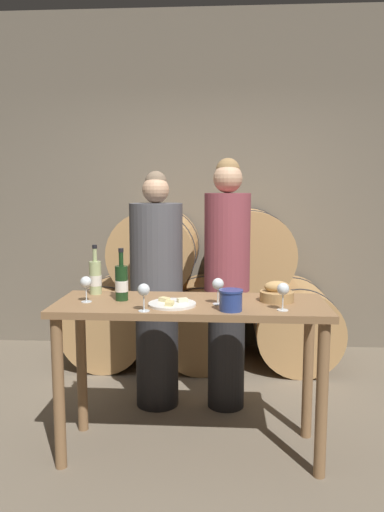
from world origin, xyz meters
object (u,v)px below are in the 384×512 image
tasting_table (191,328)px  wine_glass_center (218,285)px  wine_bottle_red (122,283)px  person_left (157,290)px  person_right (227,282)px  wine_glass_right (283,290)px  wine_glass_far_left (86,283)px  bread_basket (277,294)px  cheese_plate (172,304)px  blue_crock (231,299)px  wine_glass_left (144,291)px  wine_bottle_white (95,277)px

tasting_table → wine_glass_center: size_ratio=10.35×
wine_bottle_red → wine_glass_center: bearing=-6.9°
person_left → person_right: bearing=0.0°
wine_bottle_red → wine_glass_right: wine_bottle_red is taller
wine_glass_far_left → wine_glass_center: size_ratio=1.00×
wine_bottle_red → bread_basket: 0.90m
wine_bottle_red → cheese_plate: (0.30, -0.11, -0.09)m
tasting_table → wine_bottle_red: bearing=176.8°
person_right → tasting_table: bearing=-108.1°
person_right → cheese_plate: person_right is taller
bread_basket → wine_glass_far_left: size_ratio=1.30×
blue_crock → wine_glass_left: wine_glass_left is taller
bread_basket → wine_bottle_red: bearing=-178.0°
person_right → wine_bottle_white: person_right is taller
tasting_table → bread_basket: size_ratio=7.95×
tasting_table → cheese_plate: cheese_plate is taller
wine_bottle_white → bread_basket: wine_bottle_white is taller
wine_bottle_red → wine_glass_left: 0.30m
blue_crock → wine_glass_left: 0.46m
bread_basket → cheese_plate: bread_basket is taller
blue_crock → wine_glass_right: size_ratio=0.87×
wine_bottle_white → wine_glass_far_left: (0.00, -0.22, 0.01)m
wine_bottle_white → wine_glass_right: (1.10, -0.35, 0.01)m
bread_basket → wine_glass_left: bearing=-158.6°
wine_bottle_red → wine_bottle_white: bearing=140.1°
blue_crock → wine_glass_left: (-0.46, -0.04, 0.05)m
wine_bottle_white → cheese_plate: bearing=-28.6°
wine_bottle_red → blue_crock: bearing=-18.5°
bread_basket → wine_glass_far_left: 1.09m
wine_bottle_white → person_left: bearing=55.2°
wine_bottle_white → wine_glass_left: bearing=-48.7°
wine_glass_center → wine_glass_right: bearing=-19.1°
person_right → wine_glass_far_left: 1.06m
tasting_table → blue_crock: bearing=-39.7°
person_left → wine_glass_right: (0.78, -0.80, 0.17)m
person_right → wine_glass_center: person_right is taller
person_left → cheese_plate: bearing=-75.7°
blue_crock → wine_glass_right: (0.28, 0.02, 0.05)m
wine_bottle_white → bread_basket: size_ratio=1.56×
cheese_plate → wine_glass_center: wine_glass_center is taller
bread_basket → wine_glass_left: 0.78m
cheese_plate → person_left: bearing=104.3°
wine_bottle_white → wine_bottle_red: bearing=-39.9°
person_left → wine_glass_center: (0.44, -0.68, 0.17)m
bread_basket → wine_glass_center: 0.36m
bread_basket → cheese_plate: (-0.59, -0.14, -0.04)m
person_right → wine_bottle_red: bearing=-134.7°
wine_glass_center → wine_glass_left: bearing=-154.4°
cheese_plate → wine_glass_left: (-0.13, -0.14, 0.10)m
wine_bottle_red → wine_glass_right: 0.92m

